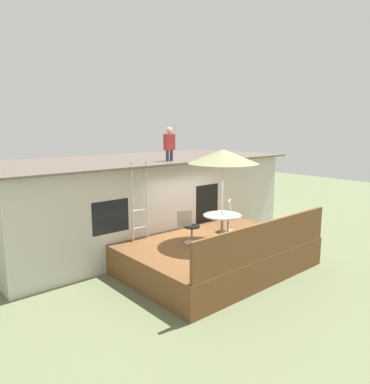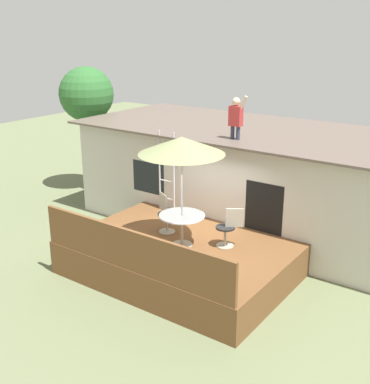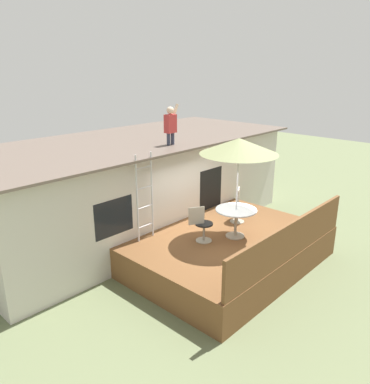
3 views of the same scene
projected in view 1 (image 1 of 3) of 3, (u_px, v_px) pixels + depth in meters
The scene contains 10 objects.
ground_plane at pixel (214, 267), 10.29m from camera, with size 40.00×40.00×0.00m, color #66704C.
house at pixel (141, 199), 12.71m from camera, with size 10.50×4.50×2.87m.
deck at pixel (214, 254), 10.21m from camera, with size 5.04×3.66×0.80m, color brown.
deck_railing at pixel (267, 239), 8.74m from camera, with size 4.94×0.08×0.90m, color brown.
patio_table at pixel (222, 220), 9.98m from camera, with size 1.04×1.04×0.74m.
patio_umbrella at pixel (223, 156), 9.67m from camera, with size 1.90×1.90×2.54m.
step_ladder at pixel (140, 201), 10.01m from camera, with size 0.52×0.04×2.20m.
person_figure at pixel (170, 141), 11.34m from camera, with size 0.47×0.20×1.11m.
patio_chair_left at pixel (189, 227), 9.82m from camera, with size 0.58×0.44×0.92m.
patio_chair_right at pixel (228, 216), 11.01m from camera, with size 0.57×0.45×0.92m.
Camera 1 is at (-6.99, -6.84, 3.91)m, focal length 33.95 mm.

